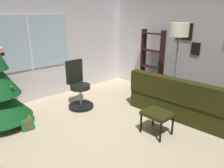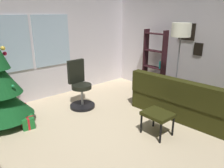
% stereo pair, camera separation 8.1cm
% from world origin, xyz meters
% --- Properties ---
extents(ground_plane, '(4.86, 5.12, 0.10)m').
position_xyz_m(ground_plane, '(0.00, 0.00, -0.05)').
color(ground_plane, beige).
extents(wall_back_with_windows, '(4.86, 0.12, 2.55)m').
position_xyz_m(wall_back_with_windows, '(-0.02, 2.61, 1.28)').
color(wall_back_with_windows, silver).
rests_on(wall_back_with_windows, ground_plane).
extents(wall_right_with_frames, '(0.12, 5.12, 2.55)m').
position_xyz_m(wall_right_with_frames, '(2.48, -0.00, 1.28)').
color(wall_right_with_frames, silver).
rests_on(wall_right_with_frames, ground_plane).
extents(couch, '(1.73, 2.10, 0.84)m').
position_xyz_m(couch, '(1.74, -0.29, 0.29)').
color(couch, '#2A2A0D').
rests_on(couch, ground_plane).
extents(footstool, '(0.41, 0.48, 0.42)m').
position_xyz_m(footstool, '(0.60, -0.33, 0.36)').
color(footstool, '#2A2A0D').
rests_on(footstool, ground_plane).
extents(holiday_tree, '(1.08, 1.08, 2.13)m').
position_xyz_m(holiday_tree, '(-1.33, 1.79, 0.72)').
color(holiday_tree, '#4C331E').
rests_on(holiday_tree, ground_plane).
extents(gift_box_red, '(0.37, 0.37, 0.18)m').
position_xyz_m(gift_box_red, '(-0.99, 2.17, 0.09)').
color(gift_box_red, red).
rests_on(gift_box_red, ground_plane).
extents(gift_box_green, '(0.24, 0.27, 0.22)m').
position_xyz_m(gift_box_green, '(-1.06, 1.37, 0.11)').
color(gift_box_green, '#1E722D').
rests_on(gift_box_green, ground_plane).
extents(office_chair, '(0.56, 0.56, 1.07)m').
position_xyz_m(office_chair, '(0.22, 1.53, 0.42)').
color(office_chair, black).
rests_on(office_chair, ground_plane).
extents(bookshelf, '(0.18, 0.64, 1.64)m').
position_xyz_m(bookshelf, '(2.21, 1.08, 0.71)').
color(bookshelf, black).
rests_on(bookshelf, ground_plane).
extents(floor_lamp, '(0.39, 0.39, 1.85)m').
position_xyz_m(floor_lamp, '(1.85, 0.16, 1.60)').
color(floor_lamp, slate).
rests_on(floor_lamp, ground_plane).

